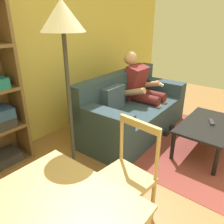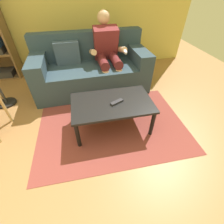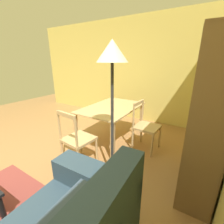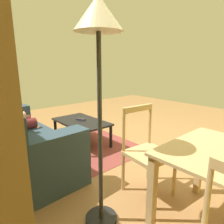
{
  "view_description": "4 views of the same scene",
  "coord_description": "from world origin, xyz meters",
  "views": [
    {
      "loc": [
        -1.82,
        -0.01,
        1.69
      ],
      "look_at": [
        -0.41,
        1.11,
        0.9
      ],
      "focal_mm": 35.04,
      "sensor_mm": 36.0,
      "label": 1
    },
    {
      "loc": [
        0.66,
        -0.9,
        1.57
      ],
      "look_at": [
        0.97,
        0.59,
        0.24
      ],
      "focal_mm": 24.8,
      "sensor_mm": 36.0,
      "label": 2
    },
    {
      "loc": [
        0.9,
        2.36,
        1.6
      ],
      "look_at": [
        -1.64,
        0.81,
        0.6
      ],
      "focal_mm": 24.61,
      "sensor_mm": 36.0,
      "label": 3
    },
    {
      "loc": [
        -1.82,
        2.36,
        1.36
      ],
      "look_at": [
        -0.41,
        1.11,
        0.9
      ],
      "focal_mm": 32.03,
      "sensor_mm": 36.0,
      "label": 4
    }
  ],
  "objects": [
    {
      "name": "person_lounging",
      "position": [
        1.12,
        1.72,
        0.62
      ],
      "size": [
        0.6,
        0.91,
        1.2
      ],
      "color": "maroon",
      "rests_on": "ground_plane"
    },
    {
      "name": "wall_back",
      "position": [
        0.0,
        2.71,
        1.33
      ],
      "size": [
        6.21,
        0.12,
        2.67
      ],
      "primitive_type": "cube",
      "color": "#DBC660",
      "rests_on": "ground_plane"
    },
    {
      "name": "area_rug",
      "position": [
        0.97,
        0.59,
        0.0
      ],
      "size": [
        2.01,
        1.42,
        0.01
      ],
      "primitive_type": "cube",
      "rotation": [
        0.0,
        0.0,
        -0.01
      ],
      "color": "brown",
      "rests_on": "ground_plane"
    },
    {
      "name": "coffee_table",
      "position": [
        0.97,
        0.59,
        0.36
      ],
      "size": [
        1.01,
        0.6,
        0.41
      ],
      "color": "black",
      "rests_on": "ground_plane"
    },
    {
      "name": "floor_lamp",
      "position": [
        -0.62,
        1.43,
        1.54
      ],
      "size": [
        0.36,
        0.36,
        1.82
      ],
      "color": "black",
      "rests_on": "ground_plane"
    },
    {
      "name": "tv_remote",
      "position": [
        1.03,
        0.57,
        0.42
      ],
      "size": [
        0.18,
        0.12,
        0.02
      ],
      "primitive_type": "cube",
      "rotation": [
        0.0,
        0.0,
        2.01
      ],
      "color": "#2D2D38",
      "rests_on": "coffee_table"
    },
    {
      "name": "dining_chair_facing_couch",
      "position": [
        -0.61,
        0.81,
        0.45
      ],
      "size": [
        0.46,
        0.46,
        0.93
      ],
      "color": "tan",
      "rests_on": "ground_plane"
    },
    {
      "name": "couch",
      "position": [
        0.82,
        1.69,
        0.34
      ],
      "size": [
        1.93,
        0.92,
        0.91
      ],
      "color": "#2D4251",
      "rests_on": "ground_plane"
    }
  ]
}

